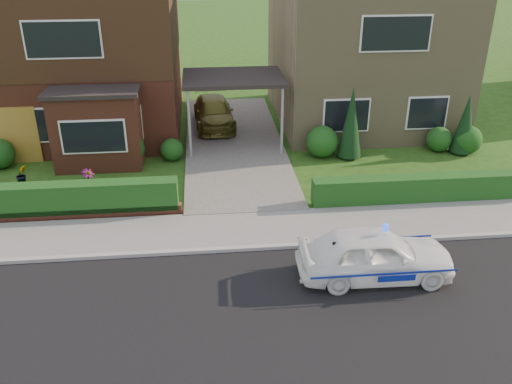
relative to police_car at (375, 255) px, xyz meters
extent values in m
plane|color=#214712|center=(-2.82, -1.52, -0.65)|extent=(120.00, 120.00, 0.00)
cube|color=black|center=(-2.82, -1.52, -0.65)|extent=(60.00, 6.00, 0.02)
cube|color=#9E9993|center=(-2.82, 1.53, -0.59)|extent=(60.00, 0.16, 0.12)
cube|color=slate|center=(-2.82, 2.58, -0.60)|extent=(60.00, 2.00, 0.10)
cube|color=#666059|center=(-2.82, 9.48, -0.59)|extent=(3.80, 12.00, 0.12)
cube|color=brown|center=(-8.62, 12.48, 2.25)|extent=(7.20, 8.00, 5.80)
cube|color=white|center=(-10.21, 8.46, 0.75)|extent=(1.80, 0.08, 1.30)
cube|color=white|center=(-7.04, 8.46, 0.75)|extent=(1.60, 0.08, 1.30)
cube|color=white|center=(-8.62, 8.46, 3.75)|extent=(2.60, 0.08, 1.30)
cube|color=black|center=(-8.62, 12.48, 3.70)|extent=(7.26, 8.06, 2.90)
cube|color=brown|center=(-7.76, 7.78, 0.70)|extent=(3.00, 1.40, 2.70)
cube|color=black|center=(-7.76, 7.78, 2.12)|extent=(3.20, 1.60, 0.14)
cube|color=#99875D|center=(2.98, 12.48, 2.25)|extent=(7.20, 8.00, 5.80)
cube|color=white|center=(1.39, 8.46, 0.75)|extent=(1.80, 0.08, 1.30)
cube|color=white|center=(4.56, 8.46, 0.75)|extent=(1.60, 0.08, 1.30)
cube|color=white|center=(2.98, 8.46, 3.75)|extent=(2.60, 0.08, 1.30)
cube|color=black|center=(-2.82, 9.48, 2.05)|extent=(3.80, 3.00, 0.14)
cylinder|color=gray|center=(-4.52, 8.08, 0.70)|extent=(0.10, 0.10, 2.70)
cylinder|color=gray|center=(-1.12, 8.08, 0.70)|extent=(0.10, 0.10, 2.70)
cube|color=olive|center=(-11.07, 8.44, 0.40)|extent=(2.20, 0.10, 2.10)
cube|color=brown|center=(-8.62, 3.78, -0.47)|extent=(7.70, 0.25, 0.36)
cube|color=#153E13|center=(-8.62, 3.93, -0.65)|extent=(7.50, 0.55, 0.90)
cube|color=#153E13|center=(2.98, 3.83, -0.65)|extent=(7.50, 0.55, 0.80)
sphere|color=#153E13|center=(-6.82, 7.78, 0.01)|extent=(1.32, 1.32, 1.32)
sphere|color=#153E13|center=(-5.22, 8.08, -0.23)|extent=(0.84, 0.84, 0.84)
sphere|color=#153E13|center=(0.38, 7.88, -0.05)|extent=(1.20, 1.20, 1.20)
sphere|color=#153E13|center=(4.98, 7.98, -0.17)|extent=(0.96, 0.96, 0.96)
sphere|color=#153E13|center=(5.98, 7.68, -0.11)|extent=(1.08, 1.08, 1.08)
cone|color=black|center=(1.38, 7.68, 0.65)|extent=(0.90, 0.90, 2.60)
cone|color=black|center=(5.78, 7.68, 0.45)|extent=(0.90, 0.90, 2.20)
imported|color=white|center=(0.00, 0.00, 0.00)|extent=(1.62, 3.82, 1.29)
sphere|color=#193FF2|center=(0.19, 0.00, 0.72)|extent=(0.17, 0.17, 0.17)
cube|color=navy|center=(0.00, -0.77, -0.05)|extent=(3.48, 0.01, 0.05)
cube|color=navy|center=(0.00, 0.77, -0.05)|extent=(3.48, 0.01, 0.05)
ellipsoid|color=black|center=(-1.06, -0.10, 0.26)|extent=(0.22, 0.17, 0.21)
sphere|color=white|center=(-1.04, -0.16, 0.25)|extent=(0.11, 0.11, 0.11)
sphere|color=black|center=(-1.04, -0.12, 0.40)|extent=(0.13, 0.13, 0.13)
cone|color=black|center=(-1.08, -0.11, 0.47)|extent=(0.04, 0.04, 0.05)
cone|color=black|center=(-0.99, -0.11, 0.47)|extent=(0.04, 0.04, 0.05)
imported|color=brown|center=(-3.55, 11.56, 0.04)|extent=(1.82, 4.01, 1.14)
imported|color=gray|center=(-10.14, 6.42, -0.29)|extent=(0.50, 0.48, 0.71)
imported|color=gray|center=(-7.78, 5.50, -0.24)|extent=(0.63, 0.63, 0.82)
camera|label=1|loc=(-4.01, -10.80, 7.14)|focal=38.00mm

